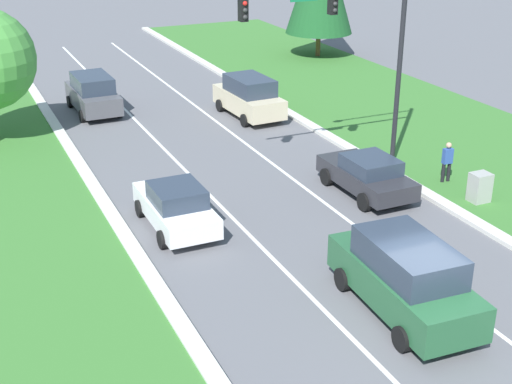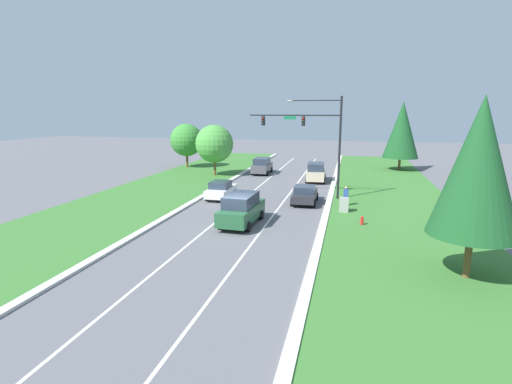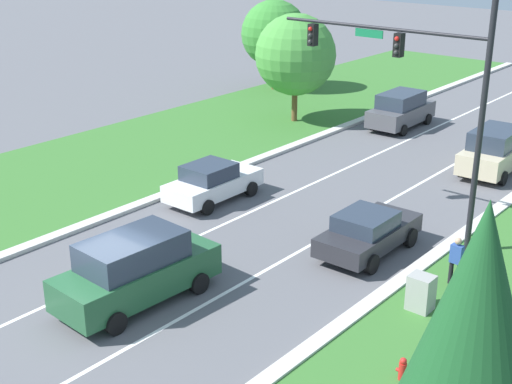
{
  "view_description": "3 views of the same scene",
  "coord_description": "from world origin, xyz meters",
  "px_view_note": "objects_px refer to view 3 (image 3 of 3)",
  "views": [
    {
      "loc": [
        -10.42,
        -12.52,
        10.7
      ],
      "look_at": [
        -1.34,
        7.47,
        1.3
      ],
      "focal_mm": 50.0,
      "sensor_mm": 36.0,
      "label": 1
    },
    {
      "loc": [
        7.24,
        -24.63,
        7.75
      ],
      "look_at": [
        -0.12,
        6.38,
        1.19
      ],
      "focal_mm": 28.0,
      "sensor_mm": 36.0,
      "label": 2
    },
    {
      "loc": [
        14.96,
        -11.24,
        10.8
      ],
      "look_at": [
        -0.53,
        7.36,
        1.51
      ],
      "focal_mm": 50.0,
      "sensor_mm": 36.0,
      "label": 3
    }
  ],
  "objects_px": {
    "charcoal_sedan": "(368,232)",
    "utility_cabinet": "(421,294)",
    "champagne_suv": "(495,150)",
    "graphite_suv": "(401,110)",
    "oak_near_left_tree": "(274,34)",
    "oak_far_left_tree": "(295,55)",
    "traffic_signal_mast": "(424,76)",
    "pedestrian": "(456,260)",
    "forest_suv": "(136,269)",
    "fire_hydrant": "(403,370)",
    "white_sedan": "(213,182)"
  },
  "relations": [
    {
      "from": "traffic_signal_mast",
      "to": "fire_hydrant",
      "type": "height_order",
      "value": "traffic_signal_mast"
    },
    {
      "from": "forest_suv",
      "to": "pedestrian",
      "type": "distance_m",
      "value": 9.81
    },
    {
      "from": "utility_cabinet",
      "to": "fire_hydrant",
      "type": "relative_size",
      "value": 1.67
    },
    {
      "from": "white_sedan",
      "to": "fire_hydrant",
      "type": "height_order",
      "value": "white_sedan"
    },
    {
      "from": "traffic_signal_mast",
      "to": "charcoal_sedan",
      "type": "bearing_deg",
      "value": -102.84
    },
    {
      "from": "white_sedan",
      "to": "oak_near_left_tree",
      "type": "relative_size",
      "value": 0.72
    },
    {
      "from": "traffic_signal_mast",
      "to": "graphite_suv",
      "type": "relative_size",
      "value": 1.89
    },
    {
      "from": "traffic_signal_mast",
      "to": "forest_suv",
      "type": "bearing_deg",
      "value": -112.91
    },
    {
      "from": "traffic_signal_mast",
      "to": "white_sedan",
      "type": "distance_m",
      "value": 9.66
    },
    {
      "from": "utility_cabinet",
      "to": "forest_suv",
      "type": "bearing_deg",
      "value": -144.28
    },
    {
      "from": "white_sedan",
      "to": "oak_far_left_tree",
      "type": "distance_m",
      "value": 13.04
    },
    {
      "from": "white_sedan",
      "to": "charcoal_sedan",
      "type": "xyz_separation_m",
      "value": [
        7.47,
        -0.19,
        -0.01
      ]
    },
    {
      "from": "white_sedan",
      "to": "utility_cabinet",
      "type": "relative_size",
      "value": 3.65
    },
    {
      "from": "white_sedan",
      "to": "utility_cabinet",
      "type": "distance_m",
      "value": 11.08
    },
    {
      "from": "charcoal_sedan",
      "to": "fire_hydrant",
      "type": "xyz_separation_m",
      "value": [
        4.58,
        -5.82,
        -0.44
      ]
    },
    {
      "from": "white_sedan",
      "to": "charcoal_sedan",
      "type": "distance_m",
      "value": 7.47
    },
    {
      "from": "graphite_suv",
      "to": "pedestrian",
      "type": "distance_m",
      "value": 18.48
    },
    {
      "from": "oak_near_left_tree",
      "to": "oak_far_left_tree",
      "type": "height_order",
      "value": "oak_far_left_tree"
    },
    {
      "from": "forest_suv",
      "to": "white_sedan",
      "type": "bearing_deg",
      "value": 120.56
    },
    {
      "from": "champagne_suv",
      "to": "graphite_suv",
      "type": "distance_m",
      "value": 8.04
    },
    {
      "from": "forest_suv",
      "to": "oak_far_left_tree",
      "type": "xyz_separation_m",
      "value": [
        -8.62,
        19.32,
        2.74
      ]
    },
    {
      "from": "graphite_suv",
      "to": "charcoal_sedan",
      "type": "xyz_separation_m",
      "value": [
        7.0,
        -14.88,
        -0.21
      ]
    },
    {
      "from": "forest_suv",
      "to": "utility_cabinet",
      "type": "distance_m",
      "value": 8.41
    },
    {
      "from": "oak_near_left_tree",
      "to": "oak_far_left_tree",
      "type": "distance_m",
      "value": 8.18
    },
    {
      "from": "oak_far_left_tree",
      "to": "fire_hydrant",
      "type": "bearing_deg",
      "value": -46.78
    },
    {
      "from": "oak_near_left_tree",
      "to": "fire_hydrant",
      "type": "bearing_deg",
      "value": -45.93
    },
    {
      "from": "white_sedan",
      "to": "oak_far_left_tree",
      "type": "relative_size",
      "value": 0.7
    },
    {
      "from": "pedestrian",
      "to": "oak_near_left_tree",
      "type": "xyz_separation_m",
      "value": [
        -21.48,
        17.99,
        2.83
      ]
    },
    {
      "from": "traffic_signal_mast",
      "to": "fire_hydrant",
      "type": "xyz_separation_m",
      "value": [
        4.08,
        -7.99,
        -5.54
      ]
    },
    {
      "from": "fire_hydrant",
      "to": "forest_suv",
      "type": "bearing_deg",
      "value": -169.35
    },
    {
      "from": "champagne_suv",
      "to": "graphite_suv",
      "type": "bearing_deg",
      "value": 147.59
    },
    {
      "from": "white_sedan",
      "to": "fire_hydrant",
      "type": "xyz_separation_m",
      "value": [
        12.05,
        -6.01,
        -0.45
      ]
    },
    {
      "from": "forest_suv",
      "to": "fire_hydrant",
      "type": "relative_size",
      "value": 7.41
    },
    {
      "from": "traffic_signal_mast",
      "to": "charcoal_sedan",
      "type": "distance_m",
      "value": 5.57
    },
    {
      "from": "traffic_signal_mast",
      "to": "pedestrian",
      "type": "relative_size",
      "value": 5.28
    },
    {
      "from": "traffic_signal_mast",
      "to": "champagne_suv",
      "type": "xyz_separation_m",
      "value": [
        -0.52,
        8.72,
        -4.85
      ]
    },
    {
      "from": "utility_cabinet",
      "to": "champagne_suv",
      "type": "bearing_deg",
      "value": 103.94
    },
    {
      "from": "pedestrian",
      "to": "oak_near_left_tree",
      "type": "distance_m",
      "value": 28.16
    },
    {
      "from": "traffic_signal_mast",
      "to": "fire_hydrant",
      "type": "relative_size",
      "value": 12.74
    },
    {
      "from": "champagne_suv",
      "to": "charcoal_sedan",
      "type": "height_order",
      "value": "champagne_suv"
    },
    {
      "from": "pedestrian",
      "to": "oak_far_left_tree",
      "type": "xyz_separation_m",
      "value": [
        -15.54,
        12.37,
        2.89
      ]
    },
    {
      "from": "utility_cabinet",
      "to": "charcoal_sedan",
      "type": "bearing_deg",
      "value": 143.4
    },
    {
      "from": "champagne_suv",
      "to": "charcoal_sedan",
      "type": "distance_m",
      "value": 10.9
    },
    {
      "from": "graphite_suv",
      "to": "oak_far_left_tree",
      "type": "relative_size",
      "value": 0.78
    },
    {
      "from": "charcoal_sedan",
      "to": "fire_hydrant",
      "type": "bearing_deg",
      "value": -52.46
    },
    {
      "from": "charcoal_sedan",
      "to": "utility_cabinet",
      "type": "distance_m",
      "value": 4.1
    },
    {
      "from": "traffic_signal_mast",
      "to": "charcoal_sedan",
      "type": "relative_size",
      "value": 2.06
    },
    {
      "from": "traffic_signal_mast",
      "to": "graphite_suv",
      "type": "distance_m",
      "value": 15.55
    },
    {
      "from": "fire_hydrant",
      "to": "pedestrian",
      "type": "bearing_deg",
      "value": 102.29
    },
    {
      "from": "forest_suv",
      "to": "fire_hydrant",
      "type": "xyz_separation_m",
      "value": [
        8.1,
        1.52,
        -0.74
      ]
    }
  ]
}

